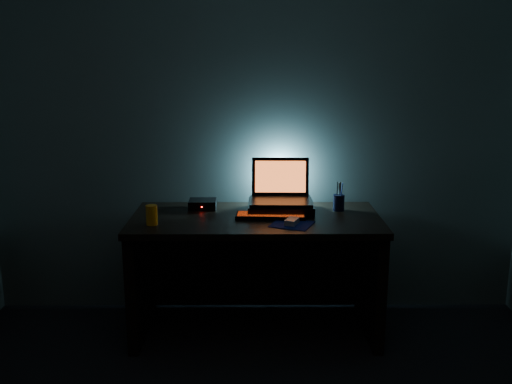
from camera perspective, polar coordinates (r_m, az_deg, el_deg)
room at (r=1.74m, az=0.24°, el=-1.23°), size 3.50×4.00×2.50m
desk at (r=3.56m, az=-0.02°, el=-6.22°), size 1.50×0.70×0.75m
riser at (r=3.53m, az=2.48°, el=-1.54°), size 0.41×0.31×0.06m
laptop at (r=3.56m, az=2.47°, el=0.08°), size 0.39×0.29×0.26m
keyboard at (r=3.40m, az=1.49°, el=-2.41°), size 0.42×0.16×0.03m
mousepad at (r=3.28m, az=3.60°, el=-3.24°), size 0.28×0.27×0.00m
mouse at (r=3.27m, az=3.61°, el=-2.95°), size 0.09×0.12×0.03m
pen_cup at (r=3.59m, az=8.27°, el=-1.06°), size 0.08×0.08×0.10m
juice_glass at (r=3.31m, az=-10.38°, el=-2.28°), size 0.08×0.08×0.11m
router at (r=3.62m, az=-5.36°, el=-1.22°), size 0.17×0.14×0.06m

